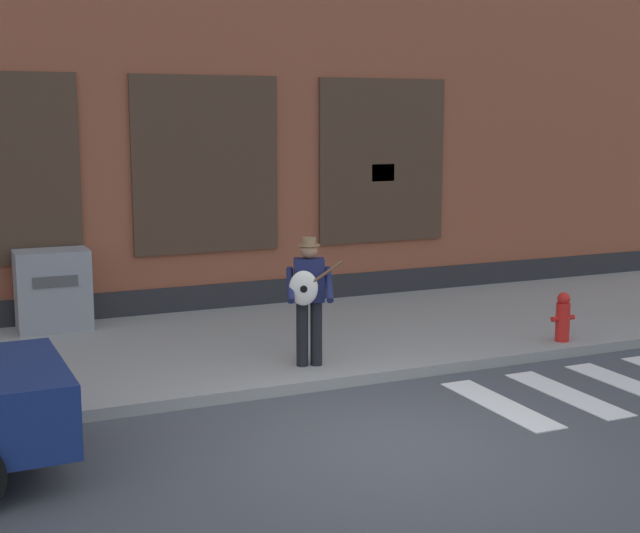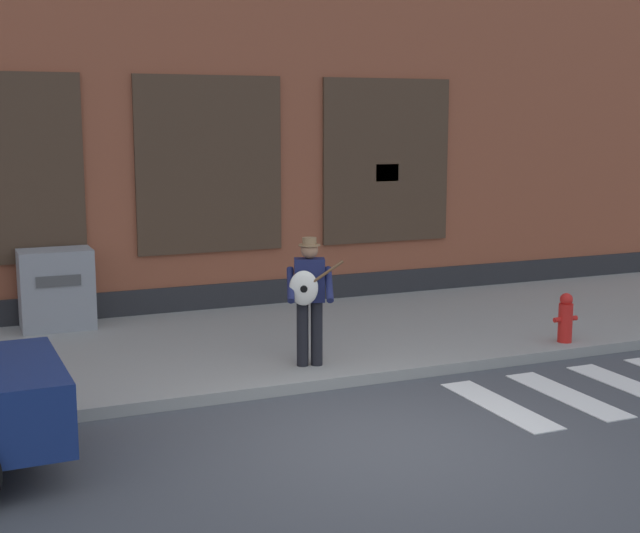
# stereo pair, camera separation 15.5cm
# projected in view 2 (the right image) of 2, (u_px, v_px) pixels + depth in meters

# --- Properties ---
(ground_plane) EXTENTS (160.00, 160.00, 0.00)m
(ground_plane) POSITION_uv_depth(u_px,v_px,m) (386.00, 443.00, 9.05)
(ground_plane) COLOR #424449
(sidewalk) EXTENTS (28.00, 4.44, 0.14)m
(sidewalk) POSITION_uv_depth(u_px,v_px,m) (256.00, 344.00, 12.71)
(sidewalk) COLOR gray
(sidewalk) RESTS_ON ground
(building_backdrop) EXTENTS (28.00, 4.06, 8.60)m
(building_backdrop) POSITION_uv_depth(u_px,v_px,m) (176.00, 58.00, 15.84)
(building_backdrop) COLOR brown
(building_backdrop) RESTS_ON ground
(busker) EXTENTS (0.72, 0.67, 1.64)m
(busker) POSITION_uv_depth(u_px,v_px,m) (309.00, 294.00, 11.17)
(busker) COLOR black
(busker) RESTS_ON sidewalk
(utility_box) EXTENTS (1.06, 0.67, 1.19)m
(utility_box) POSITION_uv_depth(u_px,v_px,m) (56.00, 289.00, 13.23)
(utility_box) COLOR gray
(utility_box) RESTS_ON sidewalk
(fire_hydrant) EXTENTS (0.38, 0.20, 0.70)m
(fire_hydrant) POSITION_uv_depth(u_px,v_px,m) (565.00, 318.00, 12.47)
(fire_hydrant) COLOR red
(fire_hydrant) RESTS_ON sidewalk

